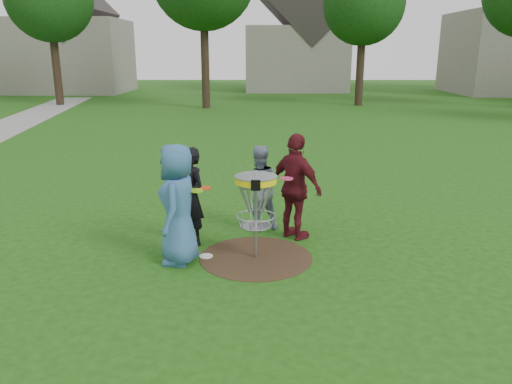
{
  "coord_description": "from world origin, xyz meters",
  "views": [
    {
      "loc": [
        0.05,
        -7.36,
        3.18
      ],
      "look_at": [
        0.0,
        0.3,
        1.0
      ],
      "focal_mm": 35.0,
      "sensor_mm": 36.0,
      "label": 1
    }
  ],
  "objects_px": {
    "player_black": "(191,197)",
    "disc_golf_basket": "(256,196)",
    "player_blue": "(178,205)",
    "player_maroon": "(296,187)",
    "player_grey": "(258,188)"
  },
  "relations": [
    {
      "from": "player_black",
      "to": "disc_golf_basket",
      "type": "xyz_separation_m",
      "value": [
        1.09,
        -0.61,
        0.19
      ]
    },
    {
      "from": "player_blue",
      "to": "player_maroon",
      "type": "height_order",
      "value": "player_blue"
    },
    {
      "from": "player_blue",
      "to": "player_maroon",
      "type": "distance_m",
      "value": 2.13
    },
    {
      "from": "player_black",
      "to": "player_maroon",
      "type": "bearing_deg",
      "value": 56.98
    },
    {
      "from": "player_grey",
      "to": "disc_golf_basket",
      "type": "relative_size",
      "value": 1.13
    },
    {
      "from": "player_grey",
      "to": "player_black",
      "type": "bearing_deg",
      "value": 14.94
    },
    {
      "from": "player_grey",
      "to": "player_maroon",
      "type": "bearing_deg",
      "value": 126.8
    },
    {
      "from": "player_blue",
      "to": "player_maroon",
      "type": "xyz_separation_m",
      "value": [
        1.86,
        1.03,
        -0.01
      ]
    },
    {
      "from": "player_blue",
      "to": "player_black",
      "type": "relative_size",
      "value": 1.12
    },
    {
      "from": "player_maroon",
      "to": "disc_golf_basket",
      "type": "relative_size",
      "value": 1.34
    },
    {
      "from": "player_black",
      "to": "player_maroon",
      "type": "relative_size",
      "value": 0.9
    },
    {
      "from": "disc_golf_basket",
      "to": "player_maroon",
      "type": "bearing_deg",
      "value": 52.25
    },
    {
      "from": "player_blue",
      "to": "disc_golf_basket",
      "type": "xyz_separation_m",
      "value": [
        1.18,
        0.16,
        0.09
      ]
    },
    {
      "from": "player_black",
      "to": "disc_golf_basket",
      "type": "relative_size",
      "value": 1.2
    },
    {
      "from": "player_maroon",
      "to": "disc_golf_basket",
      "type": "bearing_deg",
      "value": 97.57
    }
  ]
}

